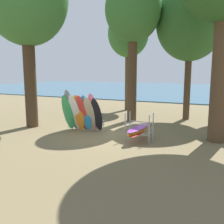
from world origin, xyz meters
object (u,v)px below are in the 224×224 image
Objects in this scene: leaning_board_pile at (82,113)px; board_storage_rack at (138,130)px; tree_mid_behind at (128,35)px; tree_deep_back at (133,12)px; tree_far_right_back at (190,22)px.

leaning_board_pile reaches higher than board_storage_rack.
leaning_board_pile is (0.54, -7.77, -4.83)m from tree_mid_behind.
tree_deep_back is 3.90× the size of leaning_board_pile.
tree_mid_behind is 0.90× the size of tree_deep_back.
leaning_board_pile is (-1.32, -3.70, -5.49)m from tree_deep_back.
board_storage_rack is (3.69, -8.16, -5.30)m from tree_mid_behind.
tree_deep_back reaches higher than tree_far_right_back.
board_storage_rack is at bearing -100.81° from tree_far_right_back.
tree_mid_behind is at bearing 114.34° from board_storage_rack.
board_storage_rack is (1.84, -4.10, -5.96)m from tree_deep_back.
tree_mid_behind is 5.29m from tree_far_right_back.
tree_far_right_back is at bearing -23.37° from tree_mid_behind.
leaning_board_pile is 1.02× the size of board_storage_rack.
tree_deep_back is 3.99× the size of board_storage_rack.
tree_mid_behind reaches higher than leaning_board_pile.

